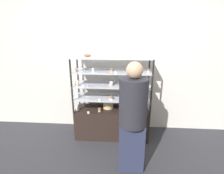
# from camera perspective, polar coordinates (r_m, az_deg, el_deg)

# --- Properties ---
(ground_plane) EXTENTS (20.00, 20.00, 0.00)m
(ground_plane) POSITION_cam_1_polar(r_m,az_deg,el_deg) (3.53, 0.00, -15.35)
(ground_plane) COLOR #2D2D33
(back_wall) EXTENTS (8.00, 0.05, 2.60)m
(back_wall) POSITION_cam_1_polar(r_m,az_deg,el_deg) (3.37, 0.45, 7.09)
(back_wall) COLOR silver
(back_wall) RESTS_ON ground_plane
(display_base) EXTENTS (1.35, 0.46, 0.55)m
(display_base) POSITION_cam_1_polar(r_m,az_deg,el_deg) (3.39, 0.00, -11.47)
(display_base) COLOR black
(display_base) RESTS_ON ground_plane
(display_riser_lower) EXTENTS (1.35, 0.46, 0.24)m
(display_riser_lower) POSITION_cam_1_polar(r_m,az_deg,el_deg) (3.16, 0.00, -3.56)
(display_riser_lower) COLOR black
(display_riser_lower) RESTS_ON display_base
(display_riser_middle) EXTENTS (1.35, 0.46, 0.24)m
(display_riser_middle) POSITION_cam_1_polar(r_m,az_deg,el_deg) (3.08, 0.00, 0.60)
(display_riser_middle) COLOR black
(display_riser_middle) RESTS_ON display_riser_lower
(display_riser_upper) EXTENTS (1.35, 0.46, 0.24)m
(display_riser_upper) POSITION_cam_1_polar(r_m,az_deg,el_deg) (3.02, 0.00, 4.97)
(display_riser_upper) COLOR black
(display_riser_upper) RESTS_ON display_riser_middle
(display_riser_top) EXTENTS (1.35, 0.46, 0.24)m
(display_riser_top) POSITION_cam_1_polar(r_m,az_deg,el_deg) (2.97, 0.00, 9.49)
(display_riser_top) COLOR black
(display_riser_top) RESTS_ON display_riser_upper
(layer_cake_centerpiece) EXTENTS (0.19, 0.19, 0.13)m
(layer_cake_centerpiece) POSITION_cam_1_polar(r_m,az_deg,el_deg) (3.28, -1.27, -5.79)
(layer_cake_centerpiece) COLOR #DBBC84
(layer_cake_centerpiece) RESTS_ON display_base
(sheet_cake_frosted) EXTENTS (0.21, 0.17, 0.07)m
(sheet_cake_frosted) POSITION_cam_1_polar(r_m,az_deg,el_deg) (2.96, 4.32, 10.36)
(sheet_cake_frosted) COLOR beige
(sheet_cake_frosted) RESTS_ON display_riser_top
(cupcake_0) EXTENTS (0.06, 0.06, 0.07)m
(cupcake_0) POSITION_cam_1_polar(r_m,az_deg,el_deg) (3.27, -11.14, -6.85)
(cupcake_0) COLOR beige
(cupcake_0) RESTS_ON display_base
(cupcake_1) EXTENTS (0.06, 0.06, 0.07)m
(cupcake_1) POSITION_cam_1_polar(r_m,az_deg,el_deg) (3.17, -4.08, -7.37)
(cupcake_1) COLOR #CCB28C
(cupcake_1) RESTS_ON display_base
(cupcake_2) EXTENTS (0.06, 0.06, 0.07)m
(cupcake_2) POSITION_cam_1_polar(r_m,az_deg,el_deg) (3.16, 3.49, -7.42)
(cupcake_2) COLOR beige
(cupcake_2) RESTS_ON display_base
(cupcake_3) EXTENTS (0.06, 0.06, 0.07)m
(cupcake_3) POSITION_cam_1_polar(r_m,az_deg,el_deg) (3.21, 10.84, -7.28)
(cupcake_3) COLOR beige
(cupcake_3) RESTS_ON display_base
(price_tag_0) EXTENTS (0.04, 0.00, 0.04)m
(price_tag_0) POSITION_cam_1_polar(r_m,az_deg,el_deg) (3.11, -7.74, -8.27)
(price_tag_0) COLOR white
(price_tag_0) RESTS_ON display_base
(cupcake_4) EXTENTS (0.06, 0.06, 0.08)m
(cupcake_4) POSITION_cam_1_polar(r_m,az_deg,el_deg) (3.21, -11.14, -2.61)
(cupcake_4) COLOR white
(cupcake_4) RESTS_ON display_riser_lower
(cupcake_5) EXTENTS (0.06, 0.06, 0.08)m
(cupcake_5) POSITION_cam_1_polar(r_m,az_deg,el_deg) (3.04, -0.27, -3.47)
(cupcake_5) COLOR white
(cupcake_5) RESTS_ON display_riser_lower
(cupcake_6) EXTENTS (0.06, 0.06, 0.08)m
(cupcake_6) POSITION_cam_1_polar(r_m,az_deg,el_deg) (3.09, 11.15, -3.49)
(cupcake_6) COLOR beige
(cupcake_6) RESTS_ON display_riser_lower
(price_tag_1) EXTENTS (0.04, 0.00, 0.04)m
(price_tag_1) POSITION_cam_1_polar(r_m,az_deg,el_deg) (2.98, -4.12, -4.30)
(price_tag_1) COLOR white
(price_tag_1) RESTS_ON display_riser_lower
(cupcake_7) EXTENTS (0.07, 0.07, 0.08)m
(cupcake_7) POSITION_cam_1_polar(r_m,az_deg,el_deg) (3.06, -11.42, 1.08)
(cupcake_7) COLOR beige
(cupcake_7) RESTS_ON display_riser_middle
(cupcake_8) EXTENTS (0.07, 0.07, 0.08)m
(cupcake_8) POSITION_cam_1_polar(r_m,az_deg,el_deg) (3.02, -0.21, 1.22)
(cupcake_8) COLOR #CCB28C
(cupcake_8) RESTS_ON display_riser_middle
(cupcake_9) EXTENTS (0.07, 0.07, 0.08)m
(cupcake_9) POSITION_cam_1_polar(r_m,az_deg,el_deg) (3.04, 11.35, 0.96)
(cupcake_9) COLOR #CCB28C
(cupcake_9) RESTS_ON display_riser_middle
(price_tag_2) EXTENTS (0.04, 0.00, 0.04)m
(price_tag_2) POSITION_cam_1_polar(r_m,az_deg,el_deg) (2.94, -9.42, 0.22)
(price_tag_2) COLOR white
(price_tag_2) RESTS_ON display_riser_middle
(cupcake_10) EXTENTS (0.05, 0.05, 0.06)m
(cupcake_10) POSITION_cam_1_polar(r_m,az_deg,el_deg) (3.08, -11.90, 5.69)
(cupcake_10) COLOR #CCB28C
(cupcake_10) RESTS_ON display_riser_upper
(cupcake_11) EXTENTS (0.05, 0.05, 0.06)m
(cupcake_11) POSITION_cam_1_polar(r_m,az_deg,el_deg) (3.00, -6.19, 5.66)
(cupcake_11) COLOR white
(cupcake_11) RESTS_ON display_riser_upper
(cupcake_12) EXTENTS (0.05, 0.05, 0.06)m
(cupcake_12) POSITION_cam_1_polar(r_m,az_deg,el_deg) (2.95, -0.09, 5.54)
(cupcake_12) COLOR #CCB28C
(cupcake_12) RESTS_ON display_riser_upper
(cupcake_13) EXTENTS (0.05, 0.05, 0.06)m
(cupcake_13) POSITION_cam_1_polar(r_m,az_deg,el_deg) (2.92, 5.74, 5.31)
(cupcake_13) COLOR #CCB28C
(cupcake_13) RESTS_ON display_riser_upper
(cupcake_14) EXTENTS (0.05, 0.05, 0.06)m
(cupcake_14) POSITION_cam_1_polar(r_m,az_deg,el_deg) (2.99, 11.80, 5.33)
(cupcake_14) COLOR white
(cupcake_14) RESTS_ON display_riser_upper
(price_tag_3) EXTENTS (0.04, 0.00, 0.04)m
(price_tag_3) POSITION_cam_1_polar(r_m,az_deg,el_deg) (2.80, 1.13, 4.66)
(price_tag_3) COLOR white
(price_tag_3) RESTS_ON display_riser_upper
(cupcake_15) EXTENTS (0.05, 0.05, 0.06)m
(cupcake_15) POSITION_cam_1_polar(r_m,az_deg,el_deg) (2.98, -12.32, 9.98)
(cupcake_15) COLOR #CCB28C
(cupcake_15) RESTS_ON display_riser_top
(cupcake_16) EXTENTS (0.05, 0.05, 0.06)m
(cupcake_16) POSITION_cam_1_polar(r_m,az_deg,el_deg) (2.92, 0.18, 10.24)
(cupcake_16) COLOR white
(cupcake_16) RESTS_ON display_riser_top
(cupcake_17) EXTENTS (0.05, 0.05, 0.06)m
(cupcake_17) POSITION_cam_1_polar(r_m,az_deg,el_deg) (2.95, 12.19, 9.90)
(cupcake_17) COLOR #CCB28C
(cupcake_17) RESTS_ON display_riser_top
(price_tag_4) EXTENTS (0.04, 0.00, 0.04)m
(price_tag_4) POSITION_cam_1_polar(r_m,az_deg,el_deg) (2.76, 0.44, 9.55)
(price_tag_4) COLOR white
(price_tag_4) RESTS_ON display_riser_top
(donut_glazed) EXTENTS (0.12, 0.12, 0.03)m
(donut_glazed) POSITION_cam_1_polar(r_m,az_deg,el_deg) (3.07, -8.02, 10.21)
(donut_glazed) COLOR brown
(donut_glazed) RESTS_ON display_riser_top
(customer_figure) EXTENTS (0.37, 0.37, 1.59)m
(customer_figure) POSITION_cam_1_polar(r_m,az_deg,el_deg) (2.38, 6.76, -9.61)
(customer_figure) COLOR #282D47
(customer_figure) RESTS_ON ground_plane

